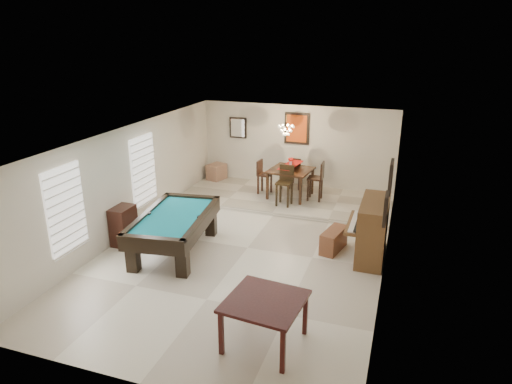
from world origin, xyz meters
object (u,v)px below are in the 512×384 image
Objects in this scene: dining_chair_north at (296,173)px; dining_chair_east at (315,181)px; dining_chair_west at (265,177)px; pool_table at (175,234)px; square_table at (265,322)px; dining_chair_south at (284,186)px; piano_bench at (334,240)px; dining_table at (290,181)px; chandelier at (286,126)px; flower_vase at (291,161)px; apothecary_chest at (124,226)px; upright_piano at (366,229)px; corner_bench at (217,172)px.

dining_chair_north is 0.89× the size of dining_chair_east.
dining_chair_west is at bearing -94.03° from dining_chair_east.
dining_chair_east reaches higher than pool_table.
dining_chair_south is at bearing 102.30° from square_table.
dining_chair_north is 1.06m from dining_chair_west.
dining_table reaches higher than piano_bench.
chandelier reaches higher than piano_bench.
dining_chair_west is 1.65× the size of chandelier.
chandelier is (-0.13, -0.12, 1.02)m from flower_vase.
apothecary_chest is at bearing -125.90° from flower_vase.
dining_chair_south is at bearing 138.15° from upright_piano.
chandelier is at bearing 54.47° from apothecary_chest.
dining_chair_east is 1.85× the size of chandelier.
corner_bench is (-1.08, 4.84, -0.06)m from pool_table.
flower_vase is 0.89m from dining_chair_east.
corner_bench is (-1.89, 0.80, -0.25)m from dining_chair_west.
dining_table is 2.06× the size of corner_bench.
pool_table is at bearing 1.15° from apothecary_chest.
upright_piano is (4.02, 1.12, 0.22)m from pool_table.
square_table is 1.00× the size of dining_table.
dining_chair_north is 1.83m from chandelier.
dining_chair_north is at bearing -40.50° from dining_chair_west.
square_table is 4.81m from apothecary_chest.
dining_chair_north is 1.64× the size of chandelier.
square_table is at bearing -78.90° from dining_table.
pool_table is 4.50m from chandelier.
apothecary_chest is 5.01m from flower_vase.
piano_bench is 3.43m from flower_vase.
pool_table is at bearing -110.86° from chandelier.
apothecary_chest is at bearing 150.05° from square_table.
square_table is 1.16× the size of dining_chair_north.
square_table is 1.32× the size of piano_bench.
dining_chair_west is at bearing 176.57° from dining_table.
corner_bench is at bearing 87.38° from apothecary_chest.
apothecary_chest is at bearing -43.40° from dining_chair_east.
dining_chair_north reaches higher than apothecary_chest.
dining_chair_north is (-1.29, 7.20, 0.22)m from square_table.
dining_chair_north is (2.88, 4.80, 0.16)m from apothecary_chest.
dining_chair_west is (-0.79, 0.05, -0.56)m from flower_vase.
apothecary_chest is 5.60m from dining_chair_north.
dining_chair_south reaches higher than dining_chair_north.
dining_chair_south is at bearing -47.21° from dining_chair_east.
dining_table is at bearing 94.78° from dining_chair_south.
dining_chair_north is (-0.03, 0.79, 0.02)m from dining_table.
upright_piano reaches higher than dining_chair_north.
apothecary_chest is at bearing -128.15° from dining_chair_south.
pool_table is 2.93× the size of piano_bench.
upright_piano is 3.23m from dining_chair_south.
upright_piano is at bearing 7.92° from pool_table.
corner_bench is (-4.42, 3.65, 0.13)m from piano_bench.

